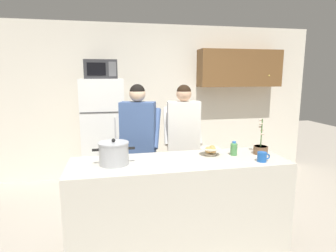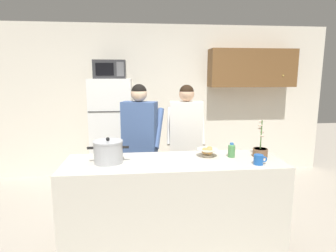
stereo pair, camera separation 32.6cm
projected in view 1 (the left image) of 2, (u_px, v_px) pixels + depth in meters
ground_plane at (179, 245)px, 2.94m from camera, size 14.00×14.00×0.00m
back_wall_unit at (161, 97)px, 4.93m from camera, size 6.00×0.48×2.60m
kitchen_island at (179, 204)px, 2.86m from camera, size 2.15×0.68×0.92m
refrigerator at (104, 133)px, 4.42m from camera, size 0.64×0.68×1.70m
microwave at (101, 69)px, 4.22m from camera, size 0.48×0.37×0.28m
person_near_pot at (138, 135)px, 3.44m from camera, size 0.59×0.52×1.65m
person_by_sink at (183, 133)px, 3.63m from camera, size 0.54×0.46×1.64m
cooking_pot at (114, 153)px, 2.64m from camera, size 0.40×0.28×0.25m
coffee_mug at (262, 157)px, 2.74m from camera, size 0.13×0.09×0.10m
bread_bowl at (211, 151)px, 2.95m from camera, size 0.22×0.22×0.10m
bottle_near_edge at (234, 148)px, 2.95m from camera, size 0.07×0.07×0.15m
potted_orchid at (261, 148)px, 3.00m from camera, size 0.15×0.15×0.38m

